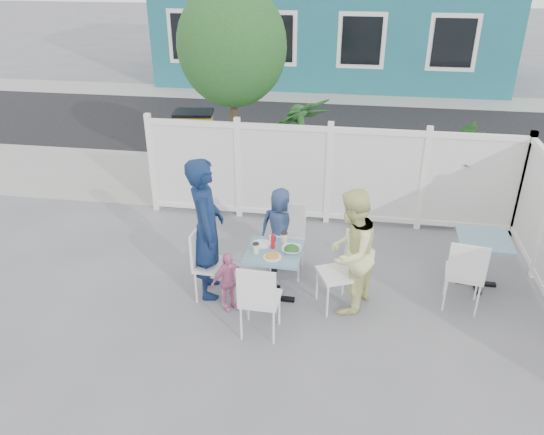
# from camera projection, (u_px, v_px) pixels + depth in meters

# --- Properties ---
(ground) EXTENTS (80.00, 80.00, 0.00)m
(ground) POSITION_uv_depth(u_px,v_px,m) (305.00, 308.00, 6.61)
(ground) COLOR slate
(near_sidewalk) EXTENTS (24.00, 2.60, 0.01)m
(near_sidewalk) POSITION_uv_depth(u_px,v_px,m) (326.00, 187.00, 9.95)
(near_sidewalk) COLOR gray
(near_sidewalk) RESTS_ON ground
(street) EXTENTS (24.00, 5.00, 0.01)m
(street) POSITION_uv_depth(u_px,v_px,m) (335.00, 128.00, 13.21)
(street) COLOR black
(street) RESTS_ON ground
(far_sidewalk) EXTENTS (24.00, 1.60, 0.01)m
(far_sidewalk) POSITION_uv_depth(u_px,v_px,m) (341.00, 98.00, 15.94)
(far_sidewalk) COLOR gray
(far_sidewalk) RESTS_ON ground
(fence_back) EXTENTS (5.86, 0.08, 1.60)m
(fence_back) POSITION_uv_depth(u_px,v_px,m) (328.00, 177.00, 8.35)
(fence_back) COLOR white
(fence_back) RESTS_ON ground
(tree) EXTENTS (1.80, 1.62, 3.59)m
(tree) POSITION_uv_depth(u_px,v_px,m) (232.00, 46.00, 8.57)
(tree) COLOR #382316
(tree) RESTS_ON ground
(utility_cabinet) EXTENTS (0.72, 0.56, 1.23)m
(utility_cabinet) POSITION_uv_depth(u_px,v_px,m) (196.00, 146.00, 10.21)
(utility_cabinet) COLOR yellow
(utility_cabinet) RESTS_ON ground
(potted_shrub_a) EXTENTS (1.48, 1.48, 1.87)m
(potted_shrub_a) POSITION_uv_depth(u_px,v_px,m) (303.00, 151.00, 8.97)
(potted_shrub_a) COLOR #15421C
(potted_shrub_a) RESTS_ON ground
(potted_shrub_b) EXTENTS (1.16, 1.34, 1.48)m
(potted_shrub_b) POSITION_uv_depth(u_px,v_px,m) (441.00, 172.00, 8.65)
(potted_shrub_b) COLOR #15421C
(potted_shrub_b) RESTS_ON ground
(main_table) EXTENTS (0.70, 0.70, 0.71)m
(main_table) POSITION_uv_depth(u_px,v_px,m) (274.00, 262.00, 6.52)
(main_table) COLOR teal
(main_table) RESTS_ON ground
(spare_table) EXTENTS (0.68, 0.68, 0.70)m
(spare_table) POSITION_uv_depth(u_px,v_px,m) (482.00, 249.00, 6.83)
(spare_table) COLOR teal
(spare_table) RESTS_ON ground
(chair_left) EXTENTS (0.44, 0.46, 0.95)m
(chair_left) POSITION_uv_depth(u_px,v_px,m) (206.00, 258.00, 6.61)
(chair_left) COLOR white
(chair_left) RESTS_ON ground
(chair_right) EXTENTS (0.56, 0.57, 0.96)m
(chair_right) POSITION_uv_depth(u_px,v_px,m) (343.00, 267.00, 6.42)
(chair_right) COLOR white
(chair_right) RESTS_ON ground
(chair_back) EXTENTS (0.45, 0.44, 0.96)m
(chair_back) POSITION_uv_depth(u_px,v_px,m) (288.00, 234.00, 7.15)
(chair_back) COLOR white
(chair_back) RESTS_ON ground
(chair_near) EXTENTS (0.45, 0.44, 0.96)m
(chair_near) POSITION_uv_depth(u_px,v_px,m) (259.00, 296.00, 5.88)
(chair_near) COLOR white
(chair_near) RESTS_ON ground
(chair_spare) EXTENTS (0.50, 0.49, 0.97)m
(chair_spare) POSITION_uv_depth(u_px,v_px,m) (466.00, 271.00, 6.33)
(chair_spare) COLOR white
(chair_spare) RESTS_ON ground
(man) EXTENTS (0.60, 0.76, 1.84)m
(man) POSITION_uv_depth(u_px,v_px,m) (206.00, 229.00, 6.53)
(man) COLOR #102146
(man) RESTS_ON ground
(woman) EXTENTS (0.83, 0.93, 1.58)m
(woman) POSITION_uv_depth(u_px,v_px,m) (350.00, 252.00, 6.28)
(woman) COLOR #D9E14B
(woman) RESTS_ON ground
(boy) EXTENTS (0.57, 0.39, 1.13)m
(boy) POSITION_uv_depth(u_px,v_px,m) (280.00, 227.00, 7.31)
(boy) COLOR navy
(boy) RESTS_ON ground
(toddler) EXTENTS (0.46, 0.46, 0.78)m
(toddler) POSITION_uv_depth(u_px,v_px,m) (228.00, 281.00, 6.44)
(toddler) COLOR pink
(toddler) RESTS_ON ground
(plate_main) EXTENTS (0.22, 0.22, 0.01)m
(plate_main) POSITION_uv_depth(u_px,v_px,m) (272.00, 257.00, 6.31)
(plate_main) COLOR white
(plate_main) RESTS_ON main_table
(plate_side) EXTENTS (0.23, 0.23, 0.02)m
(plate_side) POSITION_uv_depth(u_px,v_px,m) (261.00, 244.00, 6.58)
(plate_side) COLOR white
(plate_side) RESTS_ON main_table
(salad_bowl) EXTENTS (0.24, 0.24, 0.06)m
(salad_bowl) POSITION_uv_depth(u_px,v_px,m) (292.00, 250.00, 6.42)
(salad_bowl) COLOR white
(salad_bowl) RESTS_ON main_table
(coffee_cup_a) EXTENTS (0.08, 0.08, 0.12)m
(coffee_cup_a) POSITION_uv_depth(u_px,v_px,m) (256.00, 248.00, 6.39)
(coffee_cup_a) COLOR beige
(coffee_cup_a) RESTS_ON main_table
(coffee_cup_b) EXTENTS (0.08, 0.08, 0.13)m
(coffee_cup_b) POSITION_uv_depth(u_px,v_px,m) (284.00, 238.00, 6.61)
(coffee_cup_b) COLOR beige
(coffee_cup_b) RESTS_ON main_table
(ketchup_bottle) EXTENTS (0.05, 0.05, 0.16)m
(ketchup_bottle) POSITION_uv_depth(u_px,v_px,m) (273.00, 242.00, 6.47)
(ketchup_bottle) COLOR #AD0E17
(ketchup_bottle) RESTS_ON main_table
(salt_shaker) EXTENTS (0.03, 0.03, 0.07)m
(salt_shaker) POSITION_uv_depth(u_px,v_px,m) (270.00, 238.00, 6.67)
(salt_shaker) COLOR white
(salt_shaker) RESTS_ON main_table
(pepper_shaker) EXTENTS (0.03, 0.03, 0.07)m
(pepper_shaker) POSITION_uv_depth(u_px,v_px,m) (274.00, 238.00, 6.65)
(pepper_shaker) COLOR black
(pepper_shaker) RESTS_ON main_table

